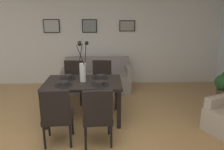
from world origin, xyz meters
TOP-DOWN VIEW (x-y plane):
  - ground_plane at (0.00, 0.00)m, footprint 9.00×9.00m
  - back_wall_panel at (0.00, 3.25)m, footprint 9.00×0.10m
  - dining_table at (0.02, 1.02)m, footprint 1.40×0.90m
  - dining_chair_near_left at (-0.29, 0.16)m, footprint 0.47×0.47m
  - dining_chair_near_right at (-0.28, 1.89)m, footprint 0.46×0.46m
  - dining_chair_far_left at (0.31, 0.13)m, footprint 0.47×0.47m
  - dining_chair_far_right at (0.35, 1.89)m, footprint 0.46×0.46m
  - centerpiece_vase at (0.02, 1.02)m, footprint 0.21×0.23m
  - placemat_near_left at (-0.29, 0.82)m, footprint 0.32×0.32m
  - bowl_near_left at (-0.29, 0.82)m, footprint 0.17×0.17m
  - placemat_near_right at (-0.29, 1.22)m, footprint 0.32×0.32m
  - bowl_near_right at (-0.29, 1.22)m, footprint 0.17×0.17m
  - placemat_far_left at (0.34, 0.82)m, footprint 0.32×0.32m
  - bowl_far_left at (0.34, 0.82)m, footprint 0.17×0.17m
  - placemat_far_right at (0.34, 1.22)m, footprint 0.32×0.32m
  - bowl_far_right at (0.34, 1.22)m, footprint 0.17×0.17m
  - sofa at (0.22, 2.70)m, footprint 1.70×0.84m
  - framed_picture_left at (-0.98, 3.18)m, footprint 0.43×0.03m
  - framed_picture_center at (0.02, 3.18)m, footprint 0.39×0.03m
  - framed_picture_right at (1.03, 3.18)m, footprint 0.42×0.03m
  - potted_plant at (3.16, 1.92)m, footprint 0.36×0.36m

SIDE VIEW (x-z plane):
  - ground_plane at x=0.00m, z-range 0.00..0.00m
  - sofa at x=0.22m, z-range -0.12..0.68m
  - potted_plant at x=3.16m, z-range 0.04..0.71m
  - dining_chair_near_left at x=-0.29m, z-range 0.05..0.97m
  - dining_chair_near_right at x=-0.28m, z-range 0.05..0.97m
  - dining_chair_far_left at x=0.31m, z-range 0.05..0.97m
  - dining_chair_far_right at x=0.35m, z-range 0.05..0.97m
  - dining_table at x=0.02m, z-range 0.28..1.02m
  - placemat_near_left at x=-0.29m, z-range 0.74..0.75m
  - placemat_near_right at x=-0.29m, z-range 0.74..0.75m
  - placemat_far_left at x=0.34m, z-range 0.74..0.75m
  - placemat_far_right at x=0.34m, z-range 0.74..0.75m
  - bowl_near_left at x=-0.29m, z-range 0.75..0.81m
  - bowl_near_right at x=-0.29m, z-range 0.75..0.81m
  - bowl_far_left at x=0.34m, z-range 0.75..0.81m
  - bowl_far_right at x=0.34m, z-range 0.75..0.81m
  - centerpiece_vase at x=0.02m, z-range 0.66..1.39m
  - back_wall_panel at x=0.00m, z-range 0.00..2.60m
  - framed_picture_center at x=0.02m, z-range 1.43..1.78m
  - framed_picture_right at x=1.03m, z-range 1.46..1.75m
  - framed_picture_left at x=-0.98m, z-range 1.42..1.78m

